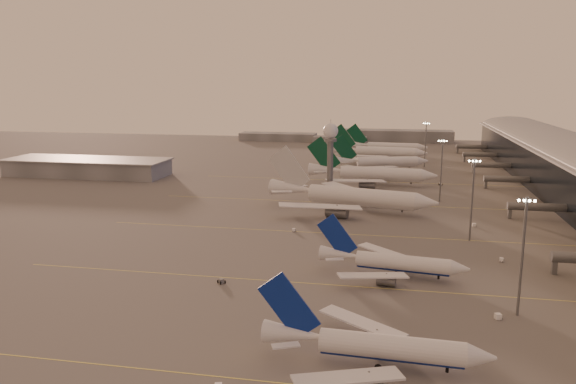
# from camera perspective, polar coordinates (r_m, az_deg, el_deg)

# --- Properties ---
(ground) EXTENTS (700.00, 700.00, 0.00)m
(ground) POSITION_cam_1_polar(r_m,az_deg,el_deg) (128.49, -4.45, -10.38)
(ground) COLOR #4F4C4D
(ground) RESTS_ON ground
(taxiway_markings) EXTENTS (180.00, 185.25, 0.02)m
(taxiway_markings) POSITION_cam_1_polar(r_m,az_deg,el_deg) (177.43, 9.86, -4.35)
(taxiway_markings) COLOR #E3D550
(taxiway_markings) RESTS_ON ground
(hangar) EXTENTS (82.00, 27.00, 8.50)m
(hangar) POSITION_cam_1_polar(r_m,az_deg,el_deg) (300.07, -19.69, 2.41)
(hangar) COLOR slate
(hangar) RESTS_ON ground
(radar_tower) EXTENTS (6.40, 6.40, 31.10)m
(radar_tower) POSITION_cam_1_polar(r_m,az_deg,el_deg) (238.01, 4.33, 4.91)
(radar_tower) COLOR slate
(radar_tower) RESTS_ON ground
(mast_a) EXTENTS (3.60, 0.56, 25.00)m
(mast_a) POSITION_cam_1_polar(r_m,az_deg,el_deg) (122.54, 22.73, -5.55)
(mast_a) COLOR slate
(mast_a) RESTS_ON ground
(mast_b) EXTENTS (3.60, 0.56, 25.00)m
(mast_b) POSITION_cam_1_polar(r_m,az_deg,el_deg) (174.75, 18.22, -0.37)
(mast_b) COLOR slate
(mast_b) RESTS_ON ground
(mast_c) EXTENTS (3.60, 0.56, 25.00)m
(mast_c) POSITION_cam_1_polar(r_m,az_deg,el_deg) (228.16, 15.31, 2.44)
(mast_c) COLOR slate
(mast_c) RESTS_ON ground
(mast_d) EXTENTS (3.60, 0.56, 25.00)m
(mast_d) POSITION_cam_1_polar(r_m,az_deg,el_deg) (317.14, 13.79, 4.91)
(mast_d) COLOR slate
(mast_d) RESTS_ON ground
(distant_horizon) EXTENTS (165.00, 37.50, 9.00)m
(distant_horizon) POSITION_cam_1_polar(r_m,az_deg,el_deg) (443.24, 7.11, 5.62)
(distant_horizon) COLOR slate
(distant_horizon) RESTS_ON ground
(narrowbody_near) EXTENTS (39.72, 31.68, 15.51)m
(narrowbody_near) POSITION_cam_1_polar(r_m,az_deg,el_deg) (98.55, 8.79, -15.54)
(narrowbody_near) COLOR silver
(narrowbody_near) RESTS_ON ground
(narrowbody_mid) EXTENTS (37.41, 29.68, 14.66)m
(narrowbody_mid) POSITION_cam_1_polar(r_m,az_deg,el_deg) (141.03, 10.52, -7.25)
(narrowbody_mid) COLOR silver
(narrowbody_mid) RESTS_ON ground
(widebody_white) EXTENTS (64.09, 50.75, 22.95)m
(widebody_white) POSITION_cam_1_polar(r_m,az_deg,el_deg) (207.73, 6.37, -0.82)
(widebody_white) COLOR silver
(widebody_white) RESTS_ON ground
(greentail_a) EXTENTS (59.90, 48.24, 21.75)m
(greentail_a) POSITION_cam_1_polar(r_m,az_deg,el_deg) (260.49, 8.53, 1.57)
(greentail_a) COLOR silver
(greentail_a) RESTS_ON ground
(greentail_b) EXTENTS (51.59, 41.12, 19.18)m
(greentail_b) POSITION_cam_1_polar(r_m,az_deg,el_deg) (303.19, 9.41, 2.83)
(greentail_b) COLOR silver
(greentail_b) RESTS_ON ground
(greentail_c) EXTENTS (58.21, 46.77, 21.17)m
(greentail_c) POSITION_cam_1_polar(r_m,az_deg,el_deg) (341.85, 9.24, 3.85)
(greentail_c) COLOR silver
(greentail_c) RESTS_ON ground
(greentail_d) EXTENTS (52.98, 42.66, 19.24)m
(greentail_d) POSITION_cam_1_polar(r_m,az_deg,el_deg) (372.45, 10.07, 4.37)
(greentail_d) COLOR silver
(greentail_d) RESTS_ON ground
(gsv_truck_a) EXTENTS (6.56, 3.74, 2.50)m
(gsv_truck_a) POSITION_cam_1_polar(r_m,az_deg,el_deg) (92.32, -6.76, -18.78)
(gsv_truck_a) COLOR white
(gsv_truck_a) RESTS_ON ground
(gsv_catering_a) EXTENTS (6.17, 4.12, 4.66)m
(gsv_catering_a) POSITION_cam_1_polar(r_m,az_deg,el_deg) (122.78, 20.71, -11.01)
(gsv_catering_a) COLOR white
(gsv_catering_a) RESTS_ON ground
(gsv_tug_mid) EXTENTS (4.02, 3.94, 1.01)m
(gsv_tug_mid) POSITION_cam_1_polar(r_m,az_deg,el_deg) (135.70, -6.78, -8.99)
(gsv_tug_mid) COLOR slate
(gsv_tug_mid) RESTS_ON ground
(gsv_truck_b) EXTENTS (5.62, 2.78, 2.17)m
(gsv_truck_b) POSITION_cam_1_polar(r_m,az_deg,el_deg) (160.13, 21.04, -6.27)
(gsv_truck_b) COLOR white
(gsv_truck_b) RESTS_ON ground
(gsv_truck_c) EXTENTS (5.44, 2.87, 2.09)m
(gsv_truck_c) POSITION_cam_1_polar(r_m,az_deg,el_deg) (178.66, 0.73, -3.72)
(gsv_truck_c) COLOR white
(gsv_truck_c) RESTS_ON ground
(gsv_catering_b) EXTENTS (5.57, 3.09, 4.35)m
(gsv_catering_b) POSITION_cam_1_polar(r_m,az_deg,el_deg) (194.29, 18.47, -2.74)
(gsv_catering_b) COLOR white
(gsv_catering_b) RESTS_ON ground
(gsv_tug_far) EXTENTS (2.51, 3.49, 0.91)m
(gsv_tug_far) POSITION_cam_1_polar(r_m,az_deg,el_deg) (223.07, 4.38, -0.86)
(gsv_tug_far) COLOR white
(gsv_tug_far) RESTS_ON ground
(gsv_tug_hangar) EXTENTS (3.93, 2.84, 1.02)m
(gsv_tug_hangar) POSITION_cam_1_polar(r_m,az_deg,el_deg) (265.87, 15.23, 0.77)
(gsv_tug_hangar) COLOR white
(gsv_tug_hangar) RESTS_ON ground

